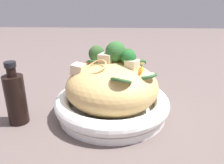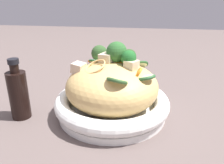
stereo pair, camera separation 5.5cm
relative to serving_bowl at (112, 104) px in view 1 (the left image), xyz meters
name	(u,v)px [view 1 (the left image)]	position (x,y,z in m)	size (l,w,h in m)	color
ground_plane	(112,114)	(0.00, 0.00, -0.03)	(3.00, 3.00, 0.00)	#5C4E4B
serving_bowl	(112,104)	(0.00, 0.00, 0.00)	(0.29, 0.29, 0.05)	white
noodle_heap	(112,86)	(0.00, 0.00, 0.05)	(0.23, 0.23, 0.13)	tan
broccoli_florets	(114,54)	(0.00, 0.03, 0.12)	(0.13, 0.11, 0.07)	#A0BC7C
carrot_coins	(119,65)	(0.02, 0.01, 0.10)	(0.15, 0.10, 0.03)	orange
zucchini_slices	(129,72)	(0.04, -0.02, 0.09)	(0.18, 0.17, 0.03)	beige
chicken_chunks	(107,62)	(-0.01, 0.01, 0.11)	(0.16, 0.08, 0.05)	beige
soy_sauce_bottle	(16,98)	(-0.22, -0.05, 0.04)	(0.05, 0.05, 0.15)	black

